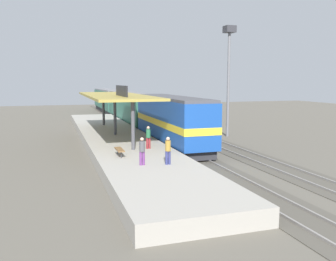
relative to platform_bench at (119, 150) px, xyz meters
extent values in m
plane|color=#5B564C|center=(8.00, 10.04, -1.34)|extent=(120.00, 120.00, 0.00)
cube|color=#4E4941|center=(6.00, 10.04, -1.32)|extent=(3.20, 110.00, 0.04)
cube|color=gray|center=(5.28, 10.04, -1.26)|extent=(0.10, 110.00, 0.16)
cube|color=gray|center=(6.72, 10.04, -1.26)|extent=(0.10, 110.00, 0.16)
cube|color=#4E4941|center=(10.60, 10.04, -1.32)|extent=(3.20, 110.00, 0.04)
cube|color=gray|center=(9.88, 10.04, -1.26)|extent=(0.10, 110.00, 0.16)
cube|color=gray|center=(11.32, 10.04, -1.26)|extent=(0.10, 110.00, 0.16)
cube|color=#9E998E|center=(1.40, 10.04, -0.89)|extent=(6.00, 44.00, 0.90)
cylinder|color=#47474C|center=(1.40, 2.04, 1.36)|extent=(0.28, 0.28, 3.60)
cylinder|color=#47474C|center=(1.40, 10.04, 1.36)|extent=(0.28, 0.28, 3.60)
cylinder|color=#47474C|center=(1.40, 18.04, 1.36)|extent=(0.28, 0.28, 3.60)
cube|color=#A38E3D|center=(1.40, 10.04, 3.26)|extent=(5.20, 18.00, 0.20)
cube|color=black|center=(1.40, 6.44, 3.81)|extent=(0.12, 4.80, 0.90)
cylinder|color=#333338|center=(0.00, -0.65, -0.23)|extent=(0.07, 0.07, 0.42)
cylinder|color=#333338|center=(0.00, 0.65, -0.23)|extent=(0.07, 0.07, 0.42)
cube|color=brown|center=(0.00, 0.00, 0.02)|extent=(0.44, 1.70, 0.08)
cube|color=#28282D|center=(6.00, 6.79, -0.83)|extent=(2.60, 13.60, 0.70)
cube|color=#19479E|center=(6.00, 6.79, 1.27)|extent=(2.90, 14.40, 3.50)
cube|color=#47474C|center=(6.00, 6.79, 3.14)|extent=(2.78, 14.11, 0.24)
cube|color=yellow|center=(6.00, 6.79, 1.00)|extent=(2.93, 14.43, 0.56)
cube|color=#28282D|center=(6.00, 24.79, -0.83)|extent=(2.60, 19.20, 0.70)
cube|color=#2D6B56|center=(6.00, 24.79, 1.17)|extent=(2.90, 20.00, 3.30)
cube|color=slate|center=(6.00, 24.79, 2.94)|extent=(2.78, 19.60, 0.24)
cube|color=#28282D|center=(6.00, 45.59, -0.83)|extent=(2.60, 19.20, 0.70)
cube|color=#2D6B56|center=(6.00, 45.59, 1.17)|extent=(2.90, 20.00, 3.30)
cube|color=slate|center=(6.00, 45.59, 2.94)|extent=(2.78, 19.60, 0.24)
cylinder|color=slate|center=(13.80, 11.09, 4.16)|extent=(0.28, 0.28, 11.00)
cube|color=#333338|center=(13.80, 11.09, 10.01)|extent=(1.10, 1.10, 0.70)
cylinder|color=navy|center=(2.30, -3.36, -0.02)|extent=(0.16, 0.16, 0.84)
cylinder|color=navy|center=(2.48, -3.36, -0.02)|extent=(0.16, 0.16, 0.84)
cylinder|color=olive|center=(2.39, -3.36, 0.72)|extent=(0.34, 0.34, 0.64)
sphere|color=tan|center=(2.39, -3.36, 1.15)|extent=(0.23, 0.23, 0.23)
cylinder|color=maroon|center=(2.48, 2.07, -0.02)|extent=(0.16, 0.16, 0.84)
cylinder|color=maroon|center=(2.66, 2.07, -0.02)|extent=(0.16, 0.16, 0.84)
cylinder|color=#23603D|center=(2.57, 2.07, 0.72)|extent=(0.34, 0.34, 0.64)
sphere|color=tan|center=(2.57, 2.07, 1.15)|extent=(0.23, 0.23, 0.23)
cylinder|color=#663375|center=(0.75, -3.05, -0.02)|extent=(0.16, 0.16, 0.84)
cylinder|color=#663375|center=(0.93, -3.05, -0.02)|extent=(0.16, 0.16, 0.84)
cylinder|color=#4C4C51|center=(0.84, -3.05, 0.72)|extent=(0.34, 0.34, 0.64)
sphere|color=tan|center=(0.84, -3.05, 1.15)|extent=(0.23, 0.23, 0.23)
camera|label=1|loc=(-4.21, -23.99, 4.63)|focal=38.63mm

